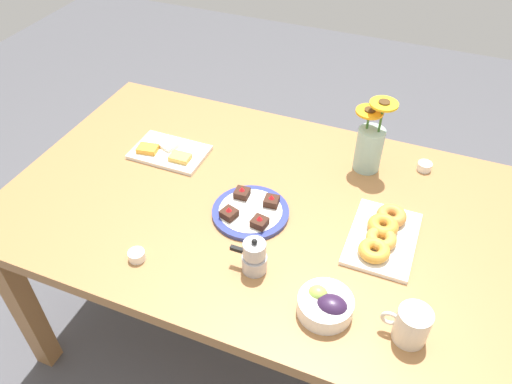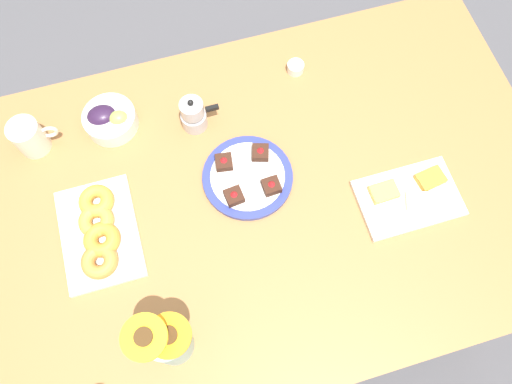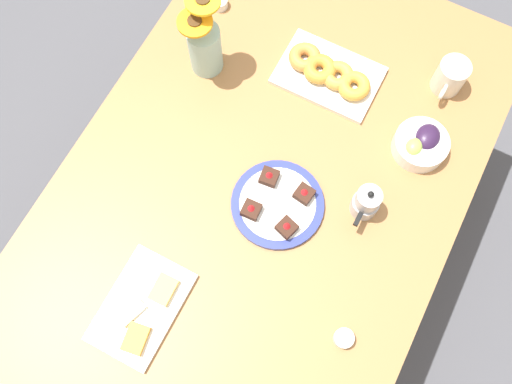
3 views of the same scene
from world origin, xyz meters
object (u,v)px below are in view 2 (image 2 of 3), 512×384
dessert_plate (248,177)px  jam_cup_honey (296,67)px  grape_bowl (110,119)px  moka_pot (193,115)px  coffee_mug (29,137)px  flower_vase (169,342)px  dining_table (256,209)px  cheese_platter (409,196)px  croissant_platter (99,232)px

dessert_plate → jam_cup_honey: bearing=51.9°
grape_bowl → moka_pot: size_ratio=1.20×
moka_pot → jam_cup_honey: bearing=15.9°
coffee_mug → flower_vase: size_ratio=0.44×
flower_vase → jam_cup_honey: bearing=52.1°
grape_bowl → dessert_plate: bearing=-39.7°
dessert_plate → dining_table: bearing=-84.4°
cheese_platter → jam_cup_honey: cheese_platter is taller
coffee_mug → cheese_platter: coffee_mug is taller
cheese_platter → jam_cup_honey: size_ratio=5.42×
cheese_platter → moka_pot: size_ratio=2.18×
cheese_platter → croissant_platter: (-0.79, 0.13, 0.01)m
coffee_mug → moka_pot: moka_pot is taller
coffee_mug → moka_pot: (0.43, -0.06, -0.00)m
cheese_platter → dessert_plate: bearing=156.1°
coffee_mug → grape_bowl: (0.21, 0.01, -0.02)m
croissant_platter → dessert_plate: dessert_plate is taller
jam_cup_honey → coffee_mug: bearing=-177.4°
dessert_plate → moka_pot: (-0.09, 0.20, 0.04)m
jam_cup_honey → flower_vase: 0.83m
flower_vase → moka_pot: flower_vase is taller
croissant_platter → moka_pot: moka_pot is taller
dining_table → cheese_platter: 0.41m
moka_pot → cheese_platter: bearing=-37.6°
dining_table → grape_bowl: 0.47m
grape_bowl → jam_cup_honey: size_ratio=2.99×
flower_vase → croissant_platter: bearing=110.6°
dessert_plate → grape_bowl: bearing=140.3°
jam_cup_honey → flower_vase: size_ratio=0.18×
dessert_plate → moka_pot: size_ratio=2.02×
flower_vase → coffee_mug: bearing=111.6°
croissant_platter → moka_pot: bearing=38.5°
grape_bowl → coffee_mug: bearing=-178.2°
dining_table → jam_cup_honey: 0.43m
coffee_mug → cheese_platter: size_ratio=0.45×
cheese_platter → croissant_platter: size_ratio=0.93×
cheese_platter → moka_pot: 0.61m
grape_bowl → croissant_platter: (-0.08, -0.31, -0.01)m
dining_table → dessert_plate: dessert_plate is taller
dessert_plate → moka_pot: moka_pot is taller
dining_table → flower_vase: 0.45m
grape_bowl → cheese_platter: bearing=-31.6°
dining_table → flower_vase: bearing=-133.3°
jam_cup_honey → croissant_platter: bearing=-151.9°
jam_cup_honey → flower_vase: (-0.51, -0.65, 0.08)m
croissant_platter → grape_bowl: bearing=74.7°
jam_cup_honey → grape_bowl: bearing=-177.0°
croissant_platter → dessert_plate: (0.40, 0.04, -0.01)m
dining_table → flower_vase: flower_vase is taller
flower_vase → grape_bowl: bearing=93.3°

